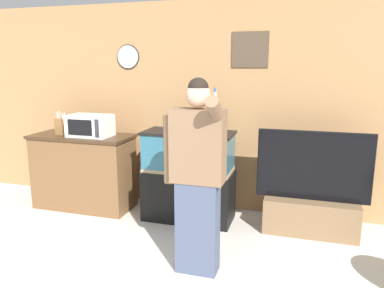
{
  "coord_description": "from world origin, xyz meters",
  "views": [
    {
      "loc": [
        1.4,
        -1.44,
        1.83
      ],
      "look_at": [
        0.34,
        2.08,
        1.05
      ],
      "focal_mm": 35.0,
      "sensor_mm": 36.0,
      "label": 1
    }
  ],
  "objects_px": {
    "microwave": "(90,126)",
    "tv_on_stand": "(311,204)",
    "counter_island": "(84,171)",
    "aquarium_on_stand": "(189,176)",
    "knife_block": "(61,126)",
    "person_standing": "(197,175)"
  },
  "relations": [
    {
      "from": "knife_block",
      "to": "aquarium_on_stand",
      "type": "bearing_deg",
      "value": 1.97
    },
    {
      "from": "aquarium_on_stand",
      "to": "person_standing",
      "type": "distance_m",
      "value": 1.22
    },
    {
      "from": "knife_block",
      "to": "tv_on_stand",
      "type": "bearing_deg",
      "value": 1.48
    },
    {
      "from": "tv_on_stand",
      "to": "person_standing",
      "type": "distance_m",
      "value": 1.59
    },
    {
      "from": "tv_on_stand",
      "to": "person_standing",
      "type": "relative_size",
      "value": 0.7
    },
    {
      "from": "aquarium_on_stand",
      "to": "tv_on_stand",
      "type": "height_order",
      "value": "tv_on_stand"
    },
    {
      "from": "counter_island",
      "to": "aquarium_on_stand",
      "type": "height_order",
      "value": "aquarium_on_stand"
    },
    {
      "from": "counter_island",
      "to": "aquarium_on_stand",
      "type": "bearing_deg",
      "value": 0.38
    },
    {
      "from": "counter_island",
      "to": "microwave",
      "type": "xyz_separation_m",
      "value": [
        0.16,
        -0.04,
        0.61
      ]
    },
    {
      "from": "knife_block",
      "to": "person_standing",
      "type": "bearing_deg",
      "value": -26.25
    },
    {
      "from": "knife_block",
      "to": "tv_on_stand",
      "type": "xyz_separation_m",
      "value": [
        3.09,
        0.08,
        -0.73
      ]
    },
    {
      "from": "person_standing",
      "to": "counter_island",
      "type": "bearing_deg",
      "value": 149.39
    },
    {
      "from": "counter_island",
      "to": "tv_on_stand",
      "type": "distance_m",
      "value": 2.82
    },
    {
      "from": "knife_block",
      "to": "tv_on_stand",
      "type": "height_order",
      "value": "knife_block"
    },
    {
      "from": "counter_island",
      "to": "aquarium_on_stand",
      "type": "distance_m",
      "value": 1.42
    },
    {
      "from": "counter_island",
      "to": "tv_on_stand",
      "type": "xyz_separation_m",
      "value": [
        2.82,
        0.03,
        -0.15
      ]
    },
    {
      "from": "counter_island",
      "to": "aquarium_on_stand",
      "type": "relative_size",
      "value": 1.2
    },
    {
      "from": "counter_island",
      "to": "knife_block",
      "type": "distance_m",
      "value": 0.64
    },
    {
      "from": "aquarium_on_stand",
      "to": "tv_on_stand",
      "type": "bearing_deg",
      "value": 0.9
    },
    {
      "from": "microwave",
      "to": "tv_on_stand",
      "type": "height_order",
      "value": "microwave"
    },
    {
      "from": "counter_island",
      "to": "person_standing",
      "type": "bearing_deg",
      "value": -30.61
    },
    {
      "from": "knife_block",
      "to": "aquarium_on_stand",
      "type": "xyz_separation_m",
      "value": [
        1.68,
        0.06,
        -0.53
      ]
    }
  ]
}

